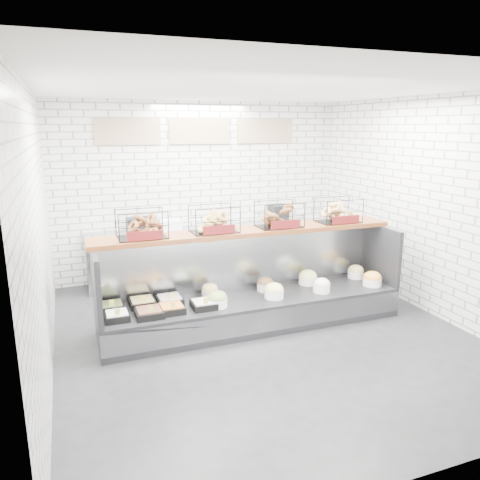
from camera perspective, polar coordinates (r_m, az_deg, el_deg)
name	(u,v)px	position (r m, az deg, el deg)	size (l,w,h in m)	color
ground	(262,333)	(6.13, 2.69, -11.27)	(5.50, 5.50, 0.00)	black
room_shell	(245,168)	(6.13, 0.66, 8.78)	(5.02, 5.51, 3.01)	silver
display_case	(252,300)	(6.28, 1.42, -7.33)	(4.00, 0.90, 1.20)	black
bagel_shelf	(248,221)	(6.15, 0.93, 2.38)	(4.10, 0.50, 0.40)	#502611
prep_counter	(207,252)	(8.12, -4.07, -1.42)	(4.00, 0.60, 1.20)	#93969B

